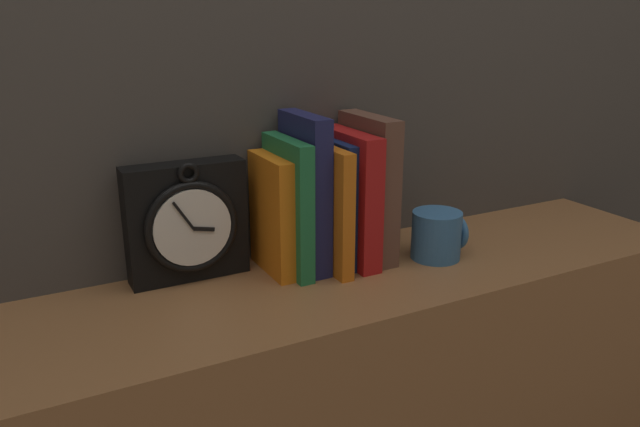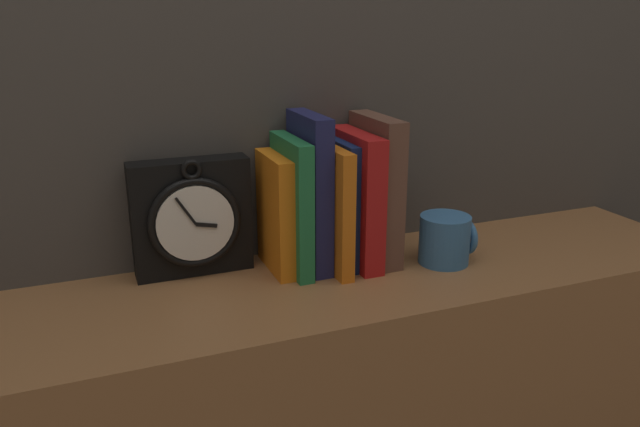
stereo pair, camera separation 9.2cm
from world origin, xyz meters
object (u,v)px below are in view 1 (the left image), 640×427
object	(u,v)px
clock	(187,222)
book_slot2_navy	(305,192)
book_slot6_brown	(368,187)
book_slot4_navy	(332,202)
book_slot1_green	(288,206)
book_slot0_orange	(271,215)
book_slot3_orange	(324,207)
mug	(436,234)
book_slot5_red	(349,197)

from	to	relation	value
clock	book_slot2_navy	world-z (taller)	book_slot2_navy
clock	book_slot6_brown	bearing A→B (deg)	-8.47
book_slot4_navy	book_slot6_brown	xyz separation A→B (m)	(0.06, -0.01, 0.02)
book_slot1_green	book_slot6_brown	size ratio (longest dim) A/B	0.90
book_slot0_orange	book_slot1_green	xyz separation A→B (m)	(0.02, -0.01, 0.01)
clock	book_slot3_orange	bearing A→B (deg)	-13.57
book_slot6_brown	mug	bearing A→B (deg)	-32.44
book_slot4_navy	book_slot5_red	bearing A→B (deg)	-20.08
book_slot2_navy	book_slot4_navy	distance (m)	0.05
book_slot2_navy	clock	bearing A→B (deg)	168.51
book_slot4_navy	mug	size ratio (longest dim) A/B	2.30
book_slot3_orange	book_slot5_red	distance (m)	0.05
book_slot3_orange	clock	bearing A→B (deg)	166.43
clock	book_slot3_orange	size ratio (longest dim) A/B	0.95
book_slot2_navy	book_slot3_orange	size ratio (longest dim) A/B	1.24
clock	book_slot6_brown	distance (m)	0.30
book_slot6_brown	mug	world-z (taller)	book_slot6_brown
mug	book_slot1_green	bearing A→B (deg)	164.94
clock	book_slot0_orange	world-z (taller)	clock
book_slot2_navy	mug	size ratio (longest dim) A/B	2.79
book_slot4_navy	mug	bearing A→B (deg)	-22.77
clock	book_slot5_red	bearing A→B (deg)	-10.56
clock	book_slot4_navy	bearing A→B (deg)	-9.43
book_slot1_green	book_slot3_orange	bearing A→B (deg)	-9.05
mug	clock	bearing A→B (deg)	164.84
book_slot5_red	mug	world-z (taller)	book_slot5_red
book_slot2_navy	book_slot5_red	xyz separation A→B (m)	(0.08, -0.01, -0.02)
book_slot4_navy	book_slot6_brown	world-z (taller)	book_slot6_brown
book_slot0_orange	book_slot5_red	xyz separation A→B (m)	(0.13, -0.02, 0.01)
book_slot2_navy	book_slot6_brown	size ratio (longest dim) A/B	1.04
book_slot5_red	mug	xyz separation A→B (m)	(0.14, -0.06, -0.07)
book_slot0_orange	book_slot2_navy	size ratio (longest dim) A/B	0.75
book_slot1_green	book_slot4_navy	world-z (taller)	book_slot1_green
book_slot6_brown	mug	size ratio (longest dim) A/B	2.69
book_slot4_navy	book_slot3_orange	bearing A→B (deg)	-150.53
book_slot0_orange	book_slot3_orange	world-z (taller)	book_slot3_orange
book_slot3_orange	book_slot5_red	bearing A→B (deg)	3.04
book_slot4_navy	book_slot5_red	world-z (taller)	book_slot5_red
book_slot1_green	book_slot3_orange	world-z (taller)	book_slot1_green
book_slot0_orange	book_slot4_navy	xyz separation A→B (m)	(0.11, -0.01, 0.01)
book_slot3_orange	book_slot0_orange	bearing A→B (deg)	168.28
mug	book_slot6_brown	bearing A→B (deg)	147.56
book_slot5_red	clock	bearing A→B (deg)	169.44
book_slot2_navy	book_slot6_brown	xyz separation A→B (m)	(0.11, -0.01, -0.00)
book_slot0_orange	mug	world-z (taller)	book_slot0_orange
book_slot3_orange	book_slot5_red	xyz separation A→B (m)	(0.05, 0.00, 0.01)
book_slot5_red	book_slot6_brown	world-z (taller)	book_slot6_brown
book_slot2_navy	book_slot5_red	bearing A→B (deg)	-8.31
book_slot4_navy	book_slot0_orange	bearing A→B (deg)	177.11
mug	book_slot3_orange	bearing A→B (deg)	163.06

